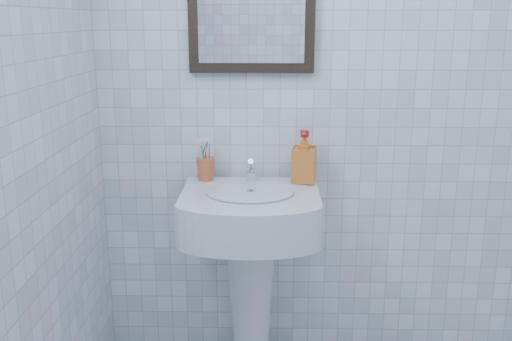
{
  "coord_description": "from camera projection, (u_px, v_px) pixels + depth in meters",
  "views": [
    {
      "loc": [
        -0.4,
        -1.14,
        1.45
      ],
      "look_at": [
        -0.44,
        0.86,
        0.92
      ],
      "focal_mm": 40.0,
      "sensor_mm": 36.0,
      "label": 1
    }
  ],
  "objects": [
    {
      "name": "wall_back",
      "position": [
        365.0,
        70.0,
        2.31
      ],
      "size": [
        2.2,
        0.02,
        2.5
      ],
      "primitive_type": "cube",
      "color": "white",
      "rests_on": "ground"
    },
    {
      "name": "washbasin",
      "position": [
        251.0,
        251.0,
        2.29
      ],
      "size": [
        0.53,
        0.39,
        0.82
      ],
      "color": "silver",
      "rests_on": "ground"
    },
    {
      "name": "faucet",
      "position": [
        251.0,
        172.0,
        2.3
      ],
      "size": [
        0.04,
        0.09,
        0.11
      ],
      "color": "silver",
      "rests_on": "washbasin"
    },
    {
      "name": "toothbrush_cup",
      "position": [
        206.0,
        169.0,
        2.33
      ],
      "size": [
        0.1,
        0.1,
        0.09
      ],
      "primitive_type": null,
      "rotation": [
        0.0,
        0.0,
        -0.36
      ],
      "color": "#CA602E",
      "rests_on": "washbasin"
    },
    {
      "name": "soap_dispenser",
      "position": [
        304.0,
        156.0,
        2.3
      ],
      "size": [
        0.11,
        0.11,
        0.21
      ],
      "primitive_type": "imported",
      "rotation": [
        0.0,
        0.0,
        -0.19
      ],
      "color": "#BD3E12",
      "rests_on": "washbasin"
    }
  ]
}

